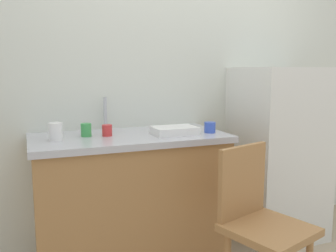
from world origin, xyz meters
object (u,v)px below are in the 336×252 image
at_px(cup_red, 107,130).
at_px(dish_tray, 174,130).
at_px(refrigerator, 278,153).
at_px(cup_blue, 210,127).
at_px(cup_green, 86,130).
at_px(chair, 259,221).
at_px(cup_white, 56,132).

bearing_deg(cup_red, dish_tray, -13.33).
distance_m(refrigerator, cup_blue, 0.73).
bearing_deg(cup_red, cup_green, 167.82).
distance_m(chair, cup_white, 1.27).
distance_m(dish_tray, cup_green, 0.56).
distance_m(chair, dish_tray, 0.78).
distance_m(refrigerator, cup_green, 1.49).
bearing_deg(cup_white, refrigerator, 1.50).
bearing_deg(cup_blue, cup_white, 175.04).
height_order(refrigerator, dish_tray, refrigerator).
xyz_separation_m(refrigerator, cup_white, (-1.65, -0.04, 0.28)).
height_order(cup_red, cup_white, cup_white).
bearing_deg(refrigerator, dish_tray, -173.61).
height_order(chair, cup_blue, cup_blue).
bearing_deg(cup_green, cup_red, -12.18).
bearing_deg(cup_red, refrigerator, 0.10).
height_order(chair, dish_tray, dish_tray).
bearing_deg(cup_white, chair, -35.20).
xyz_separation_m(cup_blue, cup_white, (-0.99, 0.09, 0.02)).
height_order(cup_green, cup_red, cup_green).
bearing_deg(chair, cup_red, 114.33).
bearing_deg(refrigerator, cup_white, -178.50).
xyz_separation_m(chair, cup_green, (-0.78, 0.76, 0.42)).
height_order(dish_tray, cup_white, cup_white).
height_order(dish_tray, cup_red, cup_red).
bearing_deg(cup_blue, cup_green, 169.04).
xyz_separation_m(refrigerator, chair, (-0.68, -0.73, -0.16)).
bearing_deg(cup_blue, chair, -91.07).
distance_m(cup_green, cup_white, 0.20).
relative_size(chair, cup_red, 12.41).
distance_m(cup_blue, cup_green, 0.81).
distance_m(chair, cup_red, 1.07).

